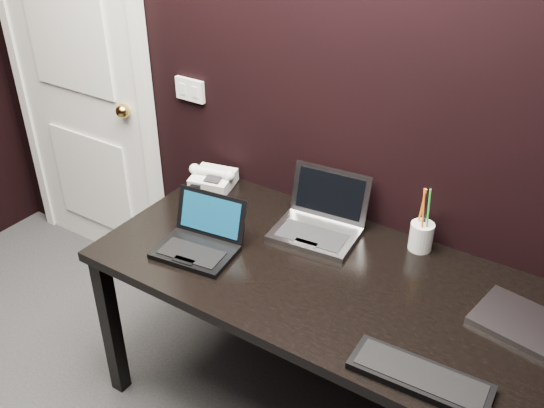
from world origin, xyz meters
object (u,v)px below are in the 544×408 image
Objects in this scene: door at (78,76)px; ext_keyboard at (420,377)px; silver_laptop at (319,223)px; mobile_phone at (195,198)px; netbook at (200,241)px; pen_cup at (421,235)px; desk at (325,291)px; desk_phone at (213,178)px; closed_laptop at (526,324)px.

door is 5.17× the size of ext_keyboard.
silver_laptop is 0.55m from mobile_phone.
door reaches higher than netbook.
pen_cup reaches higher than mobile_phone.
door reaches higher than pen_cup.
pen_cup is at bearing 33.38° from netbook.
pen_cup is (0.22, 0.33, 0.14)m from desk.
ext_keyboard reaches higher than desk.
door is at bearing 164.56° from mobile_phone.
netbook is 0.84m from pen_cup.
mobile_phone is 0.94m from pen_cup.
closed_laptop is at bearing -7.06° from desk_phone.
door is 2.23m from ext_keyboard.
door is 1.31m from netbook.
mobile_phone is at bearing -166.57° from pen_cup.
desk is 7.60× the size of desk_phone.
desk is at bearing -123.94° from pen_cup.
desk_phone is 0.17m from mobile_phone.
silver_laptop is at bearing 140.73° from ext_keyboard.
pen_cup is (0.92, 0.22, 0.03)m from mobile_phone.
desk is 6.49× the size of pen_cup.
pen_cup reaches higher than desk_phone.
desk is 0.51m from netbook.
mobile_phone is (0.04, -0.17, -0.01)m from desk_phone.
door is at bearing 173.39° from closed_laptop.
ext_keyboard is (0.62, -0.51, -0.03)m from silver_laptop.
closed_laptop is (2.31, -0.27, -0.29)m from door.
mobile_phone is at bearing 132.24° from netbook.
silver_laptop reaches higher than mobile_phone.
door is 8.18× the size of pen_cup.
pen_cup is at bearing 13.43° from mobile_phone.
ext_keyboard is at bearing -31.78° from desk.
desk is 0.55m from ext_keyboard.
netbook reaches higher than ext_keyboard.
silver_laptop is at bearing 47.44° from netbook.
netbook is 0.47m from silver_laptop.
desk_phone is at bearing 102.00° from mobile_phone.
ext_keyboard is (0.94, -0.16, -0.03)m from netbook.
door is at bearing 174.08° from desk_phone.
door is 6.62× the size of netbook.
pen_cup reaches higher than ext_keyboard.
ext_keyboard is 0.66m from pen_cup.
netbook is (1.17, -0.50, -0.27)m from door.
door is 6.10× the size of silver_laptop.
desk is at bearing -20.99° from desk_phone.
door is 2.35m from closed_laptop.
closed_laptop is at bearing -26.69° from pen_cup.
door is 23.55× the size of mobile_phone.
closed_laptop is 1.53× the size of desk_phone.
desk_phone is at bearing 173.93° from silver_laptop.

